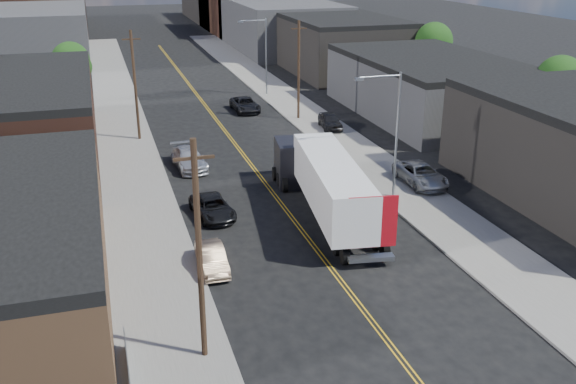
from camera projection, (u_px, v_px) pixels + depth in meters
ground at (201, 99)px, 75.05m from camera, size 260.00×260.00×0.00m
centerline at (227, 133)px, 61.66m from camera, size 0.32×120.00×0.01m
sidewalk_left at (125, 140)px, 59.07m from camera, size 5.00×140.00×0.15m
sidewalk_right at (320, 125)px, 64.19m from camera, size 5.00×140.00×0.15m
warehouse_brown at (21, 116)px, 54.73m from camera, size 12.00×26.00×6.60m
industrial_right_b at (429, 86)px, 67.38m from camera, size 14.00×24.00×6.10m
industrial_right_c at (340, 44)px, 90.32m from camera, size 14.00×22.00×7.60m
skyline_left_a at (34, 34)px, 99.48m from camera, size 16.00×30.00×8.00m
skyline_right_a at (281, 25)px, 110.25m from camera, size 16.00×30.00×8.00m
skyline_left_b at (42, 12)px, 121.44m from camera, size 16.00×26.00×10.00m
skyline_right_b at (247, 6)px, 132.21m from camera, size 16.00×26.00×10.00m
skyline_left_c at (48, 10)px, 139.84m from camera, size 16.00×40.00×7.00m
skyline_right_c at (228, 6)px, 150.61m from camera, size 16.00×40.00×7.00m
streetlight_near at (392, 126)px, 43.92m from camera, size 3.39×0.25×9.00m
streetlight_far at (263, 51)px, 75.18m from camera, size 3.39×0.25×9.00m
utility_pole_left_near at (199, 252)px, 26.34m from camera, size 1.60×0.26×10.00m
utility_pole_left_far at (135, 85)px, 57.60m from camera, size 1.60×0.26×10.00m
utility_pole_right at (299, 70)px, 64.69m from camera, size 1.60×0.26×10.00m
tree_left_far at (72, 63)px, 71.44m from camera, size 4.35×4.20×6.97m
tree_right_near at (560, 83)px, 59.96m from camera, size 4.60×4.48×7.44m
tree_right_far at (434, 44)px, 81.28m from camera, size 4.85×4.76×7.91m
semi_truck at (323, 180)px, 42.33m from camera, size 4.51×16.64×4.28m
car_left_b at (212, 258)px, 35.59m from camera, size 1.46×4.07×1.33m
car_left_c at (213, 207)px, 42.50m from camera, size 2.74×5.00×1.33m
car_left_d at (189, 159)px, 51.75m from camera, size 2.65×5.65×1.60m
car_right_lot_a at (421, 174)px, 47.87m from camera, size 2.59×5.53×1.53m
car_right_lot_c at (330, 121)px, 62.44m from camera, size 2.37×4.67×1.53m
car_ahead_truck at (245, 105)px, 69.46m from camera, size 2.58×5.42×1.49m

